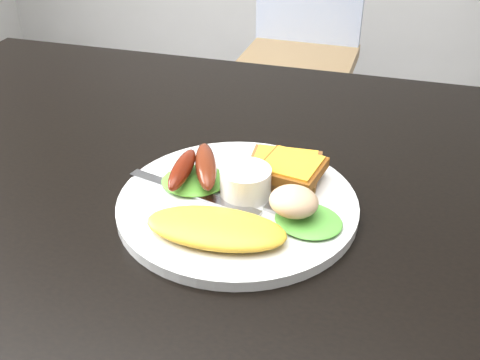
# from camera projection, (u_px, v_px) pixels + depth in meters

# --- Properties ---
(dining_table) EXTENTS (1.20, 0.80, 0.04)m
(dining_table) POSITION_uv_depth(u_px,v_px,m) (232.00, 198.00, 0.69)
(dining_table) COLOR black
(dining_table) RESTS_ON ground
(dining_chair) EXTENTS (0.37, 0.37, 0.04)m
(dining_chair) POSITION_uv_depth(u_px,v_px,m) (297.00, 63.00, 1.86)
(dining_chair) COLOR #A98455
(dining_chair) RESTS_ON ground
(person) EXTENTS (0.52, 0.38, 1.37)m
(person) POSITION_uv_depth(u_px,v_px,m) (335.00, 44.00, 1.31)
(person) COLOR navy
(person) RESTS_ON ground
(plate) EXTENTS (0.27, 0.27, 0.01)m
(plate) POSITION_uv_depth(u_px,v_px,m) (238.00, 204.00, 0.63)
(plate) COLOR white
(plate) RESTS_ON dining_table
(lettuce_left) EXTENTS (0.09, 0.09, 0.01)m
(lettuce_left) POSITION_uv_depth(u_px,v_px,m) (194.00, 180.00, 0.66)
(lettuce_left) COLOR #50A423
(lettuce_left) RESTS_ON plate
(lettuce_right) EXTENTS (0.09, 0.08, 0.01)m
(lettuce_right) POSITION_uv_depth(u_px,v_px,m) (309.00, 221.00, 0.59)
(lettuce_right) COLOR #46852E
(lettuce_right) RESTS_ON plate
(omelette) EXTENTS (0.15, 0.08, 0.02)m
(omelette) POSITION_uv_depth(u_px,v_px,m) (216.00, 228.00, 0.57)
(omelette) COLOR yellow
(omelette) RESTS_ON plate
(sausage_a) EXTENTS (0.03, 0.09, 0.02)m
(sausage_a) POSITION_uv_depth(u_px,v_px,m) (182.00, 169.00, 0.65)
(sausage_a) COLOR #6D1F04
(sausage_a) RESTS_ON lettuce_left
(sausage_b) EXTENTS (0.06, 0.10, 0.02)m
(sausage_b) POSITION_uv_depth(u_px,v_px,m) (206.00, 166.00, 0.65)
(sausage_b) COLOR maroon
(sausage_b) RESTS_ON lettuce_left
(ramekin) EXTENTS (0.08, 0.08, 0.03)m
(ramekin) POSITION_uv_depth(u_px,v_px,m) (245.00, 182.00, 0.63)
(ramekin) COLOR white
(ramekin) RESTS_ON plate
(toast_a) EXTENTS (0.09, 0.09, 0.01)m
(toast_a) POSITION_uv_depth(u_px,v_px,m) (283.00, 170.00, 0.67)
(toast_a) COLOR brown
(toast_a) RESTS_ON plate
(toast_b) EXTENTS (0.08, 0.08, 0.01)m
(toast_b) POSITION_uv_depth(u_px,v_px,m) (292.00, 169.00, 0.65)
(toast_b) COLOR #8D4115
(toast_b) RESTS_ON toast_a
(potato_salad) EXTENTS (0.07, 0.06, 0.03)m
(potato_salad) POSITION_uv_depth(u_px,v_px,m) (294.00, 201.00, 0.59)
(potato_salad) COLOR beige
(potato_salad) RESTS_ON lettuce_right
(fork) EXTENTS (0.17, 0.06, 0.00)m
(fork) POSITION_uv_depth(u_px,v_px,m) (193.00, 193.00, 0.64)
(fork) COLOR #ADAFB7
(fork) RESTS_ON plate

